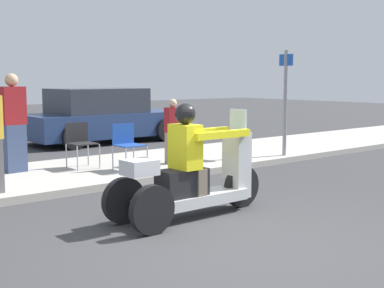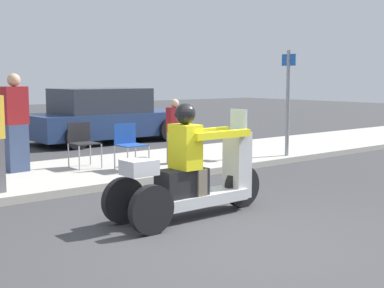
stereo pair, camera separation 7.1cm
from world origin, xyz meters
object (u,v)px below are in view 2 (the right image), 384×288
Objects in this scene: spectator_by_tree at (175,132)px; spectator_near_curb at (16,125)px; street_sign at (288,99)px; folding_chair_curbside at (82,140)px; folding_chair_set_back at (129,142)px; motorcycle_trike at (192,177)px; parked_car_lot_far at (105,117)px.

spectator_by_tree is 0.72× the size of spectator_near_curb.
spectator_by_tree is 2.62m from street_sign.
folding_chair_curbside and folding_chair_set_back have the same top height.
spectator_by_tree is at bearing 56.43° from motorcycle_trike.
parked_car_lot_far is at bearing 64.71° from folding_chair_set_back.
spectator_near_curb is at bearing 164.74° from folding_chair_curbside.
spectator_near_curb is at bearing -136.29° from parked_car_lot_far.
folding_chair_curbside is (0.38, 3.67, 0.11)m from motorcycle_trike.
folding_chair_curbside is at bearing -124.64° from parked_car_lot_far.
spectator_by_tree is 1.50× the size of folding_chair_set_back.
parked_car_lot_far is (3.15, 7.69, 0.17)m from motorcycle_trike.
folding_chair_curbside is at bearing -15.26° from spectator_near_curb.
street_sign is at bearing -17.78° from spectator_near_curb.
spectator_near_curb is 0.78× the size of street_sign.
spectator_by_tree is 1.74m from folding_chair_curbside.
parked_car_lot_far is (2.25, 4.77, 0.07)m from folding_chair_set_back.
motorcycle_trike is at bearing -95.89° from folding_chair_curbside.
folding_chair_set_back is at bearing -115.29° from parked_car_lot_far.
motorcycle_trike is 1.03× the size of street_sign.
motorcycle_trike is 8.31m from parked_car_lot_far.
spectator_by_tree is at bearing -23.76° from folding_chair_curbside.
parked_car_lot_far is (3.88, 3.71, -0.25)m from spectator_near_curb.
folding_chair_curbside is 4.34m from street_sign.
spectator_by_tree is 4.86m from parked_car_lot_far.
parked_car_lot_far is at bearing 55.36° from folding_chair_curbside.
spectator_near_curb is at bearing 100.39° from motorcycle_trike.
spectator_near_curb reaches higher than spectator_by_tree.
folding_chair_curbside is 0.37× the size of street_sign.
folding_chair_set_back is at bearing -33.03° from spectator_near_curb.
folding_chair_set_back is at bearing 170.40° from street_sign.
folding_chair_set_back is (-1.07, -0.05, -0.09)m from spectator_by_tree.
spectator_near_curb is 5.38m from parked_car_lot_far.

